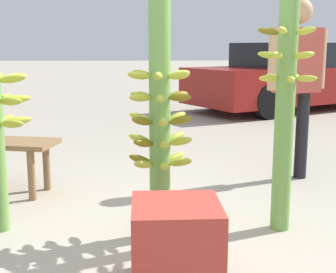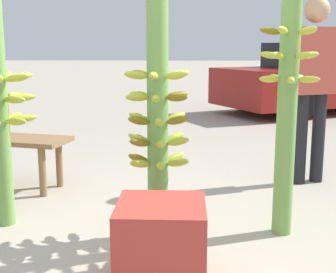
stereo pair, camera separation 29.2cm
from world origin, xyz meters
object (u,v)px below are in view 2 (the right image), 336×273
(banana_stalk_right, at_px, (287,98))
(produce_crate, at_px, (161,245))
(parked_car, at_px, (328,78))
(banana_stalk_center, at_px, (158,116))
(vendor_person, at_px, (313,74))

(banana_stalk_right, relative_size, produce_crate, 3.87)
(banana_stalk_right, height_order, parked_car, banana_stalk_right)
(banana_stalk_center, height_order, produce_crate, banana_stalk_center)
(produce_crate, bearing_deg, banana_stalk_right, 44.27)
(banana_stalk_center, bearing_deg, produce_crate, -85.15)
(banana_stalk_center, relative_size, vendor_person, 0.97)
(banana_stalk_center, distance_m, vendor_person, 1.83)
(vendor_person, bearing_deg, banana_stalk_right, 48.18)
(produce_crate, bearing_deg, vendor_person, 57.65)
(parked_car, bearing_deg, produce_crate, 129.67)
(banana_stalk_center, height_order, vendor_person, vendor_person)
(banana_stalk_right, distance_m, produce_crate, 1.26)
(banana_stalk_center, xyz_separation_m, produce_crate, (0.06, -0.66, -0.57))
(vendor_person, distance_m, produce_crate, 2.43)
(banana_stalk_center, xyz_separation_m, banana_stalk_right, (0.82, 0.08, 0.11))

